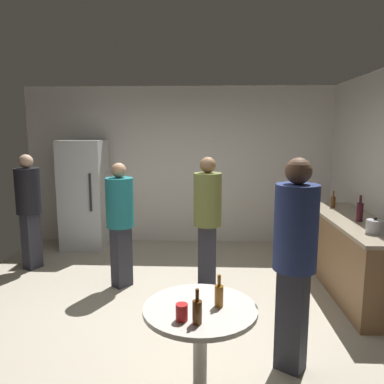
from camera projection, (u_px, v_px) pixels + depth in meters
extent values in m
cube|color=#B2A893|center=(162.00, 313.00, 4.14)|extent=(5.20, 5.20, 0.10)
cube|color=silver|center=(179.00, 166.00, 6.51)|extent=(5.32, 0.06, 2.70)
cube|color=silver|center=(85.00, 195.00, 6.22)|extent=(0.70, 0.65, 1.80)
cube|color=#262628|center=(90.00, 193.00, 5.87)|extent=(0.03, 0.03, 0.60)
cube|color=olive|center=(353.00, 257.00, 4.56)|extent=(0.60, 2.12, 0.86)
cube|color=tan|center=(355.00, 221.00, 4.49)|extent=(0.64, 2.16, 0.04)
cylinder|color=#B2B2B7|center=(375.00, 227.00, 3.85)|extent=(0.17, 0.17, 0.14)
sphere|color=black|center=(375.00, 218.00, 3.84)|extent=(0.04, 0.04, 0.04)
cylinder|color=#3F141E|center=(360.00, 212.00, 4.36)|extent=(0.08, 0.08, 0.22)
cylinder|color=#3F141E|center=(361.00, 199.00, 4.33)|extent=(0.03, 0.03, 0.09)
cylinder|color=#593314|center=(333.00, 202.00, 5.16)|extent=(0.06, 0.06, 0.15)
cylinder|color=#593314|center=(334.00, 194.00, 5.14)|extent=(0.02, 0.02, 0.08)
cylinder|color=beige|center=(200.00, 357.00, 2.66)|extent=(0.10, 0.10, 0.70)
cylinder|color=beige|center=(200.00, 309.00, 2.60)|extent=(0.80, 0.80, 0.03)
cylinder|color=#8C5919|center=(219.00, 296.00, 2.59)|extent=(0.06, 0.06, 0.15)
cylinder|color=#8C5919|center=(219.00, 280.00, 2.58)|extent=(0.02, 0.02, 0.08)
cylinder|color=#593314|center=(197.00, 312.00, 2.36)|extent=(0.06, 0.06, 0.15)
cylinder|color=#593314|center=(197.00, 295.00, 2.34)|extent=(0.02, 0.02, 0.08)
cylinder|color=red|center=(182.00, 312.00, 2.40)|extent=(0.08, 0.08, 0.11)
cube|color=#2D2D38|center=(292.00, 320.00, 3.03)|extent=(0.28, 0.27, 0.86)
cylinder|color=navy|center=(296.00, 228.00, 2.90)|extent=(0.47, 0.47, 0.68)
sphere|color=brown|center=(299.00, 171.00, 2.83)|extent=(0.20, 0.20, 0.20)
cube|color=#2D2D38|center=(32.00, 241.00, 5.31)|extent=(0.25, 0.27, 0.80)
cylinder|color=black|center=(28.00, 191.00, 5.20)|extent=(0.46, 0.46, 0.64)
sphere|color=#D8AD8C|center=(26.00, 161.00, 5.13)|extent=(0.19, 0.19, 0.19)
cube|color=#2D2D38|center=(121.00, 256.00, 4.70)|extent=(0.27, 0.28, 0.77)
cylinder|color=#1E727A|center=(120.00, 202.00, 4.58)|extent=(0.48, 0.48, 0.61)
sphere|color=tan|center=(119.00, 170.00, 4.52)|extent=(0.18, 0.18, 0.18)
cube|color=#2D2D38|center=(207.00, 257.00, 4.61)|extent=(0.23, 0.18, 0.81)
cylinder|color=olive|center=(208.00, 199.00, 4.50)|extent=(0.35, 0.35, 0.64)
sphere|color=#8C6647|center=(208.00, 165.00, 4.43)|extent=(0.19, 0.19, 0.19)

